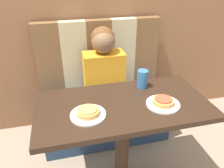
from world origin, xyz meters
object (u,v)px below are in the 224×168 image
(person, at_px, (104,62))
(pizza_left, at_px, (88,112))
(plate_left, at_px, (88,115))
(drinking_cup, at_px, (142,79))
(plate_right, at_px, (163,104))
(pizza_right, at_px, (163,101))

(person, bearing_deg, pizza_left, -108.83)
(plate_left, xyz_separation_m, pizza_left, (-0.00, 0.00, 0.02))
(pizza_left, xyz_separation_m, drinking_cup, (0.42, 0.24, 0.04))
(person, bearing_deg, plate_right, -71.17)
(pizza_right, relative_size, drinking_cup, 1.02)
(plate_right, distance_m, pizza_left, 0.47)
(plate_right, relative_size, pizza_right, 1.57)
(plate_right, bearing_deg, plate_left, 180.00)
(pizza_right, bearing_deg, pizza_left, 180.00)
(plate_left, relative_size, pizza_left, 1.57)
(pizza_left, bearing_deg, person, 71.17)
(person, xyz_separation_m, drinking_cup, (0.19, -0.44, 0.03))
(plate_left, bearing_deg, pizza_right, 0.00)
(person, distance_m, plate_left, 0.73)
(drinking_cup, bearing_deg, pizza_right, -78.95)
(plate_right, height_order, drinking_cup, drinking_cup)
(plate_left, height_order, pizza_left, pizza_left)
(pizza_right, bearing_deg, plate_right, -165.96)
(person, xyz_separation_m, plate_right, (0.23, -0.69, -0.03))
(person, distance_m, pizza_right, 0.73)
(person, relative_size, pizza_left, 4.65)
(plate_right, height_order, pizza_right, pizza_right)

